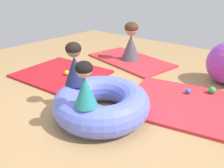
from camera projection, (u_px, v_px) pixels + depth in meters
ground_plane at (98, 114)px, 2.70m from camera, size 8.00×8.00×0.00m
gym_mat_far_left at (197, 106)px, 2.84m from camera, size 2.06×1.65×0.04m
gym_mat_near_left at (62, 74)px, 3.90m from camera, size 1.59×1.40×0.04m
gym_mat_front at (130, 60)px, 4.60m from camera, size 1.94×1.31×0.04m
inflatable_cushion at (102, 103)px, 2.61m from camera, size 1.18×1.18×0.35m
child_in_navy at (74, 64)px, 2.60m from camera, size 0.29×0.29×0.53m
child_in_teal at (85, 85)px, 2.12m from camera, size 0.26×0.26×0.48m
adult_seated at (131, 42)px, 4.43m from camera, size 0.54×0.54×0.79m
play_ball_blue at (188, 91)px, 3.12m from camera, size 0.08×0.08×0.08m
play_ball_orange at (100, 54)px, 4.84m from camera, size 0.06×0.06×0.06m
play_ball_green at (212, 90)px, 3.12m from camera, size 0.11×0.11×0.11m
play_ball_yellow at (67, 73)px, 3.76m from camera, size 0.09×0.09×0.09m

